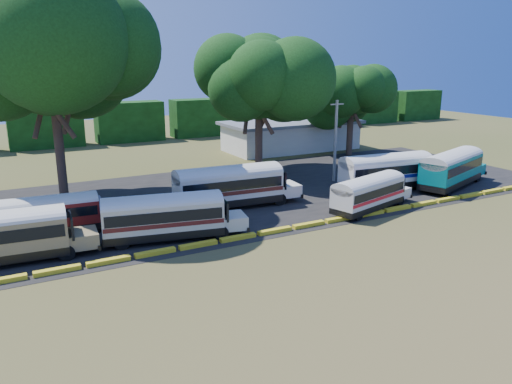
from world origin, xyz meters
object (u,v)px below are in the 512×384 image
bus_teal (453,167)px  tree_west (50,52)px  bus_red (48,213)px  bus_white_red (370,191)px  bus_cream_west (166,214)px

bus_teal → tree_west: tree_west is taller
bus_red → bus_white_red: (24.33, -6.22, 0.00)m
bus_cream_west → bus_teal: size_ratio=0.91×
bus_teal → bus_cream_west: bearing=162.7°
bus_red → tree_west: (2.20, 8.89, 11.18)m
bus_red → bus_teal: bus_teal is taller
bus_cream_west → bus_teal: 29.66m
bus_cream_west → bus_teal: bus_teal is taller
bus_cream_west → bus_teal: bearing=13.2°
bus_cream_west → tree_west: bearing=120.9°
bus_cream_west → bus_white_red: 17.21m
bus_red → tree_west: bearing=79.9°
bus_red → bus_cream_west: (7.16, -4.92, 0.19)m
tree_west → bus_teal: bearing=-20.2°
bus_red → tree_west: 14.46m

